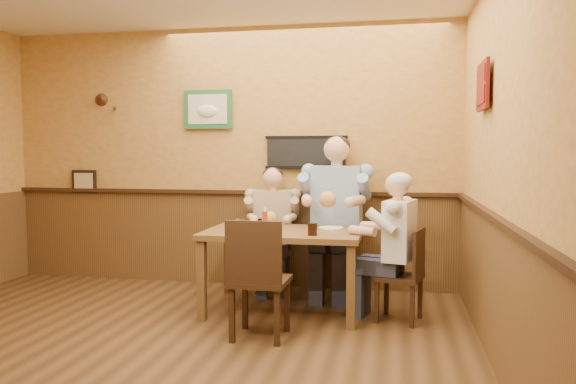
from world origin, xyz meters
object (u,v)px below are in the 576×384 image
Objects in this scene: diner_tan_shirt at (273,236)px; water_glass_left at (240,225)px; hot_sauce_bottle at (265,219)px; pepper_shaker at (260,224)px; chair_back_left at (273,252)px; diner_white_elder at (399,255)px; water_glass_mid at (272,228)px; dining_table at (284,240)px; diner_blue_polo at (337,224)px; chair_right_end at (399,275)px; cola_tumbler at (312,229)px; chair_back_right at (337,245)px; salt_shaker at (269,225)px; chair_near_side at (260,278)px.

water_glass_left is at bearing -104.08° from diner_tan_shirt.
hot_sauce_bottle is 1.98× the size of pepper_shaker.
hot_sauce_bottle reaches higher than chair_back_left.
hot_sauce_bottle is at bearing 50.51° from water_glass_left.
diner_white_elder is 8.84× the size of water_glass_mid.
diner_blue_polo is (0.40, 0.72, 0.07)m from dining_table.
pepper_shaker is at bearing -96.10° from chair_back_left.
dining_table is 0.82m from diner_tan_shirt.
chair_right_end is 0.56× the size of diner_blue_polo.
chair_right_end is 7.55× the size of cola_tumbler.
diner_tan_shirt is at bearing 92.97° from pepper_shaker.
chair_back_right is 1.03m from cola_tumbler.
water_glass_left is at bearing -129.49° from hot_sauce_bottle.
cola_tumbler is at bearing -31.86° from salt_shaker.
diner_blue_polo is at bearing -127.14° from chair_right_end.
diner_blue_polo is (0.45, 1.43, 0.25)m from chair_near_side.
diner_tan_shirt reaches higher than dining_table.
chair_back_left is 6.66× the size of water_glass_left.
hot_sauce_bottle is at bearing -91.94° from chair_back_left.
chair_right_end is at bearing -47.84° from diner_blue_polo.
chair_near_side reaches higher than chair_right_end.
water_glass_mid is at bearing -59.55° from diner_white_elder.
hot_sauce_bottle reaches higher than cola_tumbler.
pepper_shaker is at bearing 148.95° from hot_sauce_bottle.
chair_back_left is 0.86× the size of chair_near_side.
diner_tan_shirt is 1.55m from diner_white_elder.
hot_sauce_bottle reaches higher than pepper_shaker.
hot_sauce_bottle is 0.07m from salt_shaker.
diner_tan_shirt is (0.00, 0.00, 0.17)m from chair_back_left.
chair_right_end is at bearing -4.59° from hot_sauce_bottle.
pepper_shaker reaches higher than salt_shaker.
water_glass_left is at bearing -70.44° from diner_white_elder.
cola_tumbler is at bearing -70.13° from diner_tan_shirt.
chair_back_right is 1.01m from diner_white_elder.
diner_blue_polo is (0.00, 0.00, 0.22)m from chair_back_right.
diner_white_elder is at bearing -42.02° from diner_tan_shirt.
hot_sauce_bottle is at bearing 110.99° from water_glass_mid.
diner_white_elder is 6.22× the size of hot_sauce_bottle.
cola_tumbler is at bearing -126.38° from chair_near_side.
chair_back_right is 1.22m from water_glass_left.
salt_shaker reaches higher than chair_back_left.
chair_near_side is 8.85× the size of cola_tumbler.
pepper_shaker is (-0.19, 0.77, 0.33)m from chair_near_side.
salt_shaker is (-0.10, 0.37, -0.02)m from water_glass_mid.
chair_right_end is at bearing -147.83° from chair_near_side.
hot_sauce_bottle is (-0.18, 0.02, 0.18)m from dining_table.
diner_white_elder is 10.79× the size of cola_tumbler.
chair_back_right reaches higher than chair_right_end.
chair_back_right is at bearing -127.14° from chair_right_end.
cola_tumbler is at bearing -6.65° from water_glass_left.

